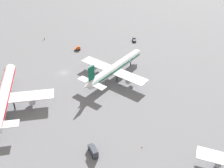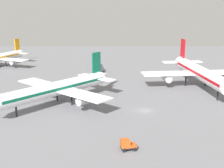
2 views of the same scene
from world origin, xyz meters
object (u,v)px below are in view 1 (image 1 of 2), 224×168
(pushback_tractor, at_px, (134,40))
(ground_crew_worker, at_px, (44,38))
(catering_truck, at_px, (93,151))
(airplane_distant, at_px, (4,96))
(airplane_at_gate, at_px, (115,68))
(baggage_tug, at_px, (78,48))
(safety_cone_mid_apron, at_px, (142,147))
(safety_cone_near_gate, at_px, (4,69))

(pushback_tractor, bearing_deg, ground_crew_worker, 86.25)
(catering_truck, bearing_deg, airplane_distant, 30.94)
(airplane_at_gate, distance_m, baggage_tug, 36.03)
(pushback_tractor, relative_size, safety_cone_mid_apron, 7.42)
(airplane_at_gate, height_order, airplane_distant, airplane_distant)
(catering_truck, relative_size, safety_cone_mid_apron, 9.84)
(catering_truck, xyz_separation_m, safety_cone_near_gate, (-58.79, -46.43, -1.40))
(catering_truck, distance_m, ground_crew_worker, 99.16)
(airplane_distant, bearing_deg, pushback_tractor, -52.76)
(pushback_tractor, height_order, catering_truck, catering_truck)
(airplane_at_gate, distance_m, safety_cone_near_gate, 58.06)
(airplane_distant, relative_size, safety_cone_mid_apron, 85.80)
(safety_cone_near_gate, bearing_deg, airplane_at_gate, 79.95)
(pushback_tractor, relative_size, safety_cone_near_gate, 7.42)
(catering_truck, bearing_deg, ground_crew_worker, -3.47)
(baggage_tug, xyz_separation_m, catering_truck, (78.66, 9.07, 0.54))
(airplane_at_gate, xyz_separation_m, airplane_distant, (20.28, -47.74, 0.59))
(pushback_tractor, xyz_separation_m, catering_truck, (88.86, -25.38, 0.73))
(catering_truck, xyz_separation_m, ground_crew_worker, (-94.19, -30.99, -0.85))
(airplane_distant, distance_m, pushback_tractor, 87.12)
(pushback_tractor, xyz_separation_m, ground_crew_worker, (-5.34, -56.36, -0.12))
(airplane_distant, bearing_deg, safety_cone_mid_apron, -122.58)
(airplane_at_gate, height_order, pushback_tractor, airplane_at_gate)
(safety_cone_mid_apron, bearing_deg, airplane_at_gate, -171.71)
(airplane_at_gate, height_order, baggage_tug, airplane_at_gate)
(ground_crew_worker, distance_m, safety_cone_mid_apron, 104.06)
(airplane_at_gate, bearing_deg, safety_cone_mid_apron, -130.75)
(catering_truck, height_order, safety_cone_mid_apron, catering_truck)
(airplane_distant, xyz_separation_m, baggage_tug, (-50.25, 28.12, -4.54))
(pushback_tractor, distance_m, safety_cone_near_gate, 77.85)
(baggage_tug, relative_size, catering_truck, 0.60)
(catering_truck, relative_size, safety_cone_near_gate, 9.84)
(pushback_tractor, bearing_deg, airplane_at_gate, 161.39)
(baggage_tug, bearing_deg, safety_cone_mid_apron, -83.23)
(airplane_distant, height_order, ground_crew_worker, airplane_distant)
(airplane_at_gate, distance_m, catering_truck, 49.94)
(airplane_distant, bearing_deg, ground_crew_worker, -12.15)
(ground_crew_worker, bearing_deg, airplane_at_gate, 88.33)
(safety_cone_near_gate, xyz_separation_m, safety_cone_mid_apron, (56.75, 63.77, 0.00))
(airplane_at_gate, height_order, catering_truck, airplane_at_gate)
(pushback_tractor, distance_m, catering_truck, 92.42)
(airplane_at_gate, relative_size, safety_cone_near_gate, 62.92)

